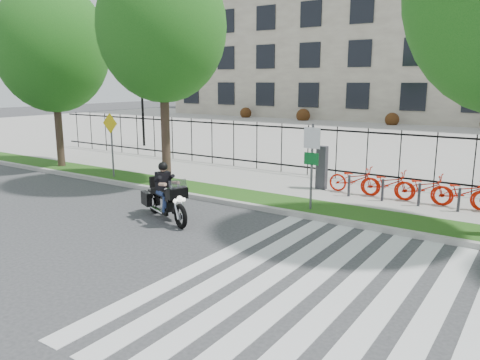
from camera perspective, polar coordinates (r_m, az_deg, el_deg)
The scene contains 14 objects.
ground at distance 11.72m, azimuth -12.13°, elevation -7.43°, with size 120.00×120.00×0.00m, color #343537.
curb at distance 14.69m, azimuth -0.58°, elevation -2.88°, with size 60.00×0.20×0.15m, color #A9A69F.
grass_verge at distance 15.37m, azimuth 1.22°, elevation -2.20°, with size 60.00×1.50×0.15m, color #194B12.
sidewalk at distance 17.47m, azimuth 5.67°, elevation -0.53°, with size 60.00×3.50×0.15m, color #AEAAA2.
plaza at distance 33.78m, azimuth 20.06°, elevation 4.80°, with size 80.00×34.00×0.10m, color #AEAAA2.
crosswalk_stripes at distance 9.09m, azimuth 10.13°, elevation -13.14°, with size 5.70×8.00×0.01m, color silver, non-canonical shape.
iron_fence at distance 18.81m, azimuth 8.29°, elevation 3.63°, with size 30.00×0.06×2.00m, color black, non-canonical shape.
office_building at distance 53.47m, azimuth 26.40°, elevation 17.35°, with size 60.00×21.90×20.15m.
lamp_post_left at distance 28.04m, azimuth -11.87°, elevation 10.42°, with size 1.06×0.70×4.25m.
street_tree_0 at distance 22.01m, azimuth -21.90°, elevation 14.73°, with size 4.73×4.73×7.80m.
street_tree_1 at distance 17.26m, azimuth -9.48°, elevation 17.86°, with size 4.51×4.51×8.12m.
sign_pole_regulatory at distance 13.60m, azimuth 8.74°, elevation 2.96°, with size 0.50×0.09×2.50m.
sign_pole_warning at distance 18.84m, azimuth -15.42°, elevation 5.15°, with size 0.78×0.09×2.49m.
motorcycle_rider at distance 13.26m, azimuth -9.02°, elevation -2.07°, with size 2.38×1.36×1.97m.
Camera 1 is at (8.07, -7.58, 3.83)m, focal length 35.00 mm.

